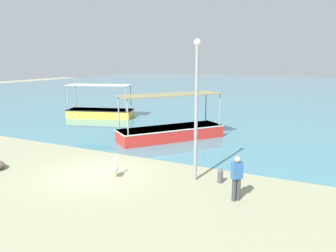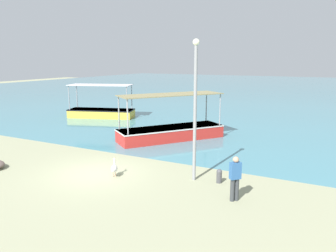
{
  "view_description": "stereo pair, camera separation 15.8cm",
  "coord_description": "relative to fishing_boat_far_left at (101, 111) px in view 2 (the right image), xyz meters",
  "views": [
    {
      "loc": [
        9.3,
        -11.28,
        5.13
      ],
      "look_at": [
        0.71,
        5.86,
        1.2
      ],
      "focal_mm": 35.0,
      "sensor_mm": 36.0,
      "label": 1
    },
    {
      "loc": [
        9.44,
        -11.21,
        5.13
      ],
      "look_at": [
        0.71,
        5.86,
        1.2
      ],
      "focal_mm": 35.0,
      "sensor_mm": 36.0,
      "label": 2
    }
  ],
  "objects": [
    {
      "name": "ground",
      "position": [
        9.06,
        -11.83,
        -0.56
      ],
      "size": [
        120.0,
        120.0,
        0.0
      ],
      "primitive_type": "plane",
      "color": "#9B9E79"
    },
    {
      "name": "harbor_water",
      "position": [
        9.06,
        36.17,
        -0.55
      ],
      "size": [
        110.0,
        90.0,
        0.0
      ],
      "primitive_type": "cube",
      "color": "teal",
      "rests_on": "ground"
    },
    {
      "name": "fishing_boat_far_left",
      "position": [
        0.0,
        0.0,
        0.0
      ],
      "size": [
        6.07,
        3.57,
        2.92
      ],
      "color": "gold",
      "rests_on": "harbor_water"
    },
    {
      "name": "fishing_boat_near_left",
      "position": [
        9.24,
        -4.53,
        0.03
      ],
      "size": [
        5.74,
        6.72,
        2.95
      ],
      "color": "red",
      "rests_on": "harbor_water"
    },
    {
      "name": "pelican",
      "position": [
        10.08,
        -11.81,
        -0.18
      ],
      "size": [
        0.52,
        0.74,
        0.8
      ],
      "color": "#E0997A",
      "rests_on": "ground"
    },
    {
      "name": "lamp_post",
      "position": [
        13.39,
        -10.58,
        2.77
      ],
      "size": [
        0.28,
        0.28,
        5.93
      ],
      "color": "gray",
      "rests_on": "ground"
    },
    {
      "name": "mooring_bollard",
      "position": [
        14.47,
        -10.43,
        -0.23
      ],
      "size": [
        0.24,
        0.24,
        0.6
      ],
      "color": "#47474C",
      "rests_on": "ground"
    },
    {
      "name": "fisherman_standing",
      "position": [
        15.54,
        -11.88,
        0.35
      ],
      "size": [
        0.44,
        0.44,
        1.69
      ],
      "color": "#373B3F",
      "rests_on": "ground"
    }
  ]
}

